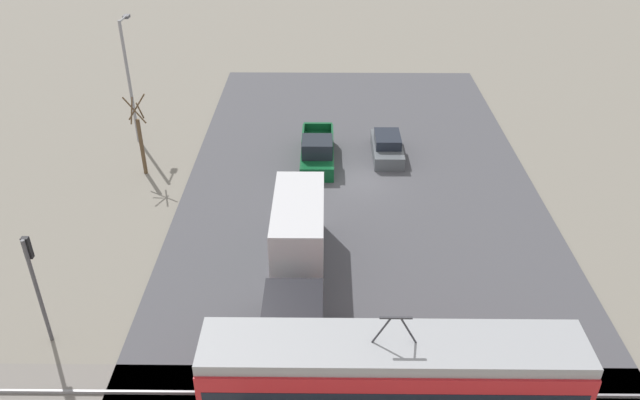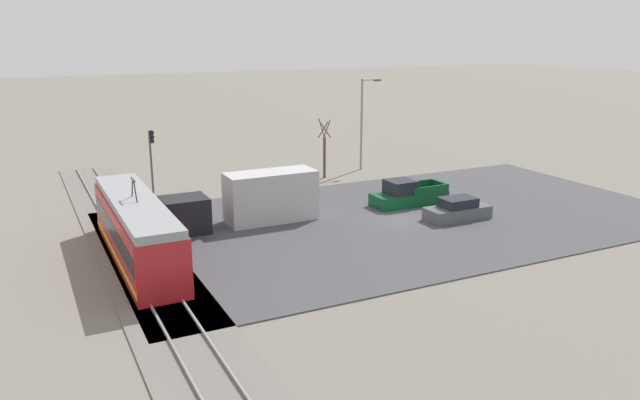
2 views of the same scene
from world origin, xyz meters
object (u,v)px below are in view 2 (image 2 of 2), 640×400
at_px(sedan_car_0, 457,210).
at_px(traffic_light_pole, 152,154).
at_px(pickup_truck, 408,195).
at_px(box_truck, 251,201).
at_px(street_lamp_near_crossing, 363,118).
at_px(street_tree, 324,151).
at_px(light_rail_tram, 137,231).

bearing_deg(sedan_car_0, traffic_light_pole, 47.55).
bearing_deg(traffic_light_pole, pickup_truck, -124.52).
relative_size(sedan_car_0, traffic_light_pole, 0.88).
bearing_deg(box_truck, street_lamp_near_crossing, -52.68).
xyz_separation_m(traffic_light_pole, street_tree, (-0.33, -14.57, -0.97)).
bearing_deg(light_rail_tram, pickup_truck, -81.69).
xyz_separation_m(pickup_truck, street_tree, (10.68, 1.44, 1.55)).
bearing_deg(street_tree, pickup_truck, -172.33).
distance_m(box_truck, street_tree, 14.37).
height_order(box_truck, street_tree, street_tree).
height_order(light_rail_tram, street_lamp_near_crossing, street_lamp_near_crossing).
bearing_deg(light_rail_tram, street_tree, -53.48).
bearing_deg(box_truck, sedan_car_0, -112.45).
relative_size(light_rail_tram, sedan_car_0, 2.99).
distance_m(light_rail_tram, traffic_light_pole, 14.48).
distance_m(light_rail_tram, street_tree, 22.81).
bearing_deg(light_rail_tram, street_lamp_near_crossing, -56.66).
relative_size(sedan_car_0, street_lamp_near_crossing, 0.54).
bearing_deg(traffic_light_pole, street_lamp_near_crossing, -86.16).
height_order(traffic_light_pole, street_lamp_near_crossing, street_lamp_near_crossing).
bearing_deg(street_tree, traffic_light_pole, 88.70).
height_order(light_rail_tram, traffic_light_pole, traffic_light_pole).
xyz_separation_m(box_truck, street_tree, (9.92, -10.37, 0.73)).
distance_m(box_truck, traffic_light_pole, 11.21).
relative_size(sedan_car_0, street_tree, 0.87).
bearing_deg(sedan_car_0, box_truck, 67.55).
bearing_deg(street_tree, box_truck, 133.73).
relative_size(pickup_truck, sedan_car_0, 1.27).
xyz_separation_m(sedan_car_0, street_tree, (15.20, 2.40, 1.65)).
relative_size(traffic_light_pole, street_lamp_near_crossing, 0.62).
bearing_deg(box_truck, traffic_light_pole, 22.29).
distance_m(pickup_truck, traffic_light_pole, 19.59).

